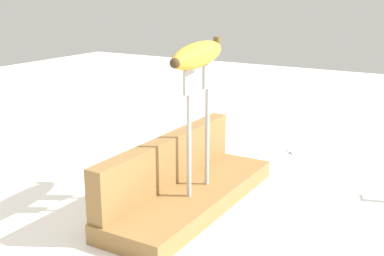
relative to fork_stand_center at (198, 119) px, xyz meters
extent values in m
plane|color=silver|center=(0.00, 0.01, -0.15)|extent=(3.00, 3.00, 0.00)
cube|color=olive|center=(0.00, 0.01, -0.13)|extent=(0.37, 0.12, 0.03)
cube|color=olive|center=(0.00, 0.06, -0.08)|extent=(0.36, 0.03, 0.08)
cylinder|color=#B2B2B7|center=(-0.03, 0.00, -0.04)|extent=(0.01, 0.01, 0.16)
cube|color=#B2B2B7|center=(-0.03, 0.00, 0.06)|extent=(0.03, 0.01, 0.04)
cylinder|color=#B2B2B7|center=(0.03, 0.00, -0.04)|extent=(0.01, 0.01, 0.16)
cube|color=#B2B2B7|center=(0.03, 0.00, 0.06)|extent=(0.03, 0.01, 0.04)
ellipsoid|color=gold|center=(0.00, 0.00, 0.10)|extent=(0.20, 0.07, 0.04)
cylinder|color=brown|center=(0.09, 0.02, 0.11)|extent=(0.01, 0.01, 0.02)
sphere|color=#3F2D19|center=(-0.09, -0.02, 0.10)|extent=(0.01, 0.01, 0.01)
cylinder|color=#B2B2B7|center=(0.28, 0.01, -0.14)|extent=(0.11, 0.09, 0.01)
cube|color=#B2B2B7|center=(0.34, -0.04, -0.14)|extent=(0.04, 0.04, 0.01)
cube|color=#B2B2B7|center=(0.17, -0.24, -0.14)|extent=(0.04, 0.04, 0.01)
camera|label=1|loc=(-0.63, -0.36, 0.19)|focal=46.13mm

